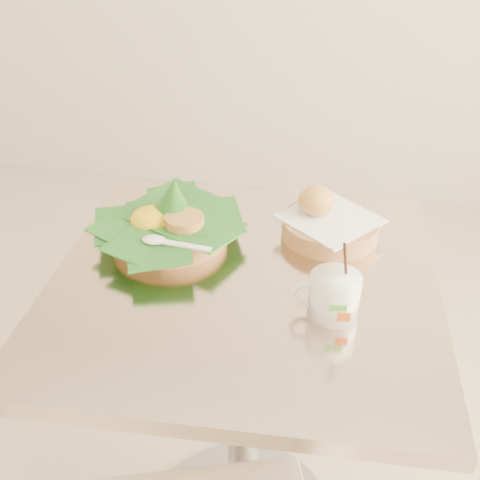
% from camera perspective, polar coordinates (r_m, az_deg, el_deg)
% --- Properties ---
extents(cafe_table, '(0.73, 0.73, 0.75)m').
position_cam_1_polar(cafe_table, '(1.24, 0.38, -11.77)').
color(cafe_table, gray).
rests_on(cafe_table, floor).
extents(rice_basket, '(0.29, 0.29, 0.15)m').
position_cam_1_polar(rice_basket, '(1.20, -6.77, 1.79)').
color(rice_basket, '#B67D4E').
rests_on(rice_basket, cafe_table).
extents(bread_basket, '(0.23, 0.23, 0.10)m').
position_cam_1_polar(bread_basket, '(1.22, 8.30, 1.67)').
color(bread_basket, '#B67D4E').
rests_on(bread_basket, cafe_table).
extents(coffee_mug, '(0.12, 0.09, 0.15)m').
position_cam_1_polar(coffee_mug, '(1.01, 8.81, -5.09)').
color(coffee_mug, white).
rests_on(coffee_mug, cafe_table).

